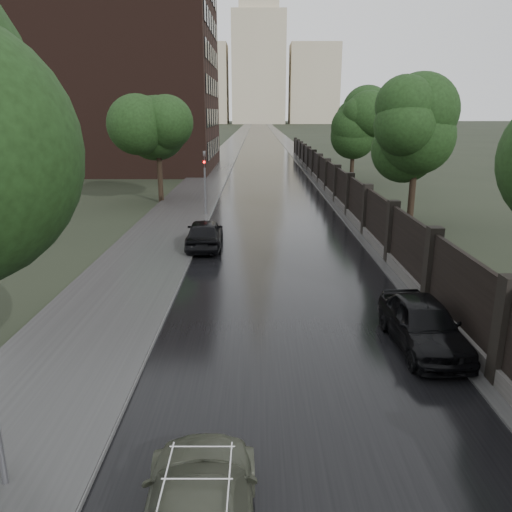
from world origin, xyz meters
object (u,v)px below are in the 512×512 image
object	(u,v)px
tree_left_far	(157,127)
tree_right_c	(354,128)
car_right_near	(423,324)
tree_right_b	(417,137)
hatchback_left	(205,233)
traffic_light	(205,178)

from	to	relation	value
tree_left_far	tree_right_c	bearing A→B (deg)	32.83
tree_right_c	car_right_near	size ratio (longest dim) A/B	1.73
tree_right_b	tree_right_c	distance (m)	18.00
hatchback_left	tree_left_far	bearing A→B (deg)	-72.79
tree_left_far	tree_right_c	xyz separation A→B (m)	(15.50, 10.00, -0.29)
tree_left_far	car_right_near	bearing A→B (deg)	-63.70
tree_left_far	car_right_near	distance (m)	26.13
tree_right_b	car_right_near	bearing A→B (deg)	-105.23
traffic_light	hatchback_left	bearing A→B (deg)	-84.74
tree_right_b	traffic_light	distance (m)	12.44
traffic_light	car_right_near	bearing A→B (deg)	-66.91
tree_left_far	tree_right_b	xyz separation A→B (m)	(15.50, -8.00, -0.29)
tree_left_far	traffic_light	distance (m)	6.84
tree_right_b	hatchback_left	world-z (taller)	tree_right_b
hatchback_left	car_right_near	distance (m)	12.58
tree_right_c	hatchback_left	xyz separation A→B (m)	(-11.10, -22.61, -4.24)
tree_left_far	car_right_near	xyz separation A→B (m)	(11.40, -23.06, -4.55)
tree_right_b	hatchback_left	bearing A→B (deg)	-157.45
hatchback_left	tree_right_c	bearing A→B (deg)	-118.17
tree_right_b	tree_left_far	bearing A→B (deg)	152.70
tree_left_far	tree_right_b	size ratio (longest dim) A/B	1.05
traffic_light	car_right_near	world-z (taller)	traffic_light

